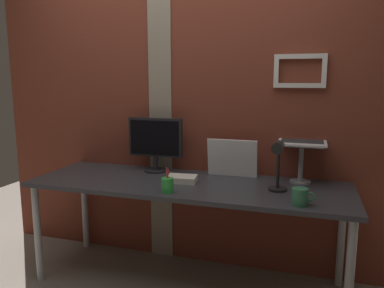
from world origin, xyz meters
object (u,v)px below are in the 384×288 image
object	(u,v)px
monitor	(155,140)
desk_lamp	(278,161)
laptop	(303,134)
coffee_mug	(300,197)
whiteboard_panel	(232,158)
pen_cup	(168,185)

from	to	relation	value
monitor	desk_lamp	distance (m)	0.98
laptop	coffee_mug	size ratio (longest dim) A/B	2.47
laptop	coffee_mug	xyz separation A→B (m)	(0.01, -0.55, -0.28)
desk_lamp	whiteboard_panel	bearing A→B (deg)	138.52
monitor	laptop	bearing A→B (deg)	3.75
desk_lamp	pen_cup	size ratio (longest dim) A/B	2.10
monitor	coffee_mug	xyz separation A→B (m)	(1.08, -0.48, -0.19)
coffee_mug	monitor	bearing A→B (deg)	155.95
monitor	whiteboard_panel	bearing A→B (deg)	2.10
monitor	laptop	distance (m)	1.07
pen_cup	whiteboard_panel	bearing A→B (deg)	58.95
laptop	pen_cup	bearing A→B (deg)	-144.78
monitor	pen_cup	size ratio (longest dim) A/B	2.73
whiteboard_panel	coffee_mug	world-z (taller)	whiteboard_panel
whiteboard_panel	coffee_mug	bearing A→B (deg)	-45.71
monitor	laptop	world-z (taller)	laptop
monitor	coffee_mug	size ratio (longest dim) A/B	3.31
coffee_mug	laptop	bearing A→B (deg)	91.35
laptop	whiteboard_panel	world-z (taller)	laptop
whiteboard_panel	pen_cup	xyz separation A→B (m)	(-0.30, -0.50, -0.09)
laptop	monitor	bearing A→B (deg)	-176.25
whiteboard_panel	desk_lamp	xyz separation A→B (m)	(0.35, -0.31, 0.07)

